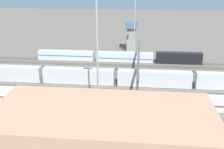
% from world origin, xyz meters
% --- Properties ---
extents(ground_plane, '(400.00, 400.00, 0.00)m').
position_xyz_m(ground_plane, '(0.00, 0.00, 0.00)').
color(ground_plane, '#60594F').
extents(track_bed_0, '(140.00, 2.80, 0.12)m').
position_xyz_m(track_bed_0, '(0.00, -20.00, 0.06)').
color(track_bed_0, '#4C443D').
rests_on(track_bed_0, ground_plane).
extents(track_bed_1, '(140.00, 2.80, 0.12)m').
position_xyz_m(track_bed_1, '(0.00, -15.00, 0.06)').
color(track_bed_1, '#4C443D').
rests_on(track_bed_1, ground_plane).
extents(track_bed_2, '(140.00, 2.80, 0.12)m').
position_xyz_m(track_bed_2, '(0.00, -10.00, 0.06)').
color(track_bed_2, '#3D3833').
rests_on(track_bed_2, ground_plane).
extents(track_bed_3, '(140.00, 2.80, 0.12)m').
position_xyz_m(track_bed_3, '(0.00, -5.00, 0.06)').
color(track_bed_3, '#4C443D').
rests_on(track_bed_3, ground_plane).
extents(track_bed_4, '(140.00, 2.80, 0.12)m').
position_xyz_m(track_bed_4, '(0.00, 0.00, 0.06)').
color(track_bed_4, '#4C443D').
rests_on(track_bed_4, ground_plane).
extents(track_bed_5, '(140.00, 2.80, 0.12)m').
position_xyz_m(track_bed_5, '(0.00, 5.00, 0.06)').
color(track_bed_5, '#3D3833').
rests_on(track_bed_5, ground_plane).
extents(track_bed_6, '(140.00, 2.80, 0.12)m').
position_xyz_m(track_bed_6, '(0.00, 10.00, 0.06)').
color(track_bed_6, '#3D3833').
rests_on(track_bed_6, ground_plane).
extents(track_bed_7, '(140.00, 2.80, 0.12)m').
position_xyz_m(track_bed_7, '(0.00, 15.00, 0.06)').
color(track_bed_7, '#4C443D').
rests_on(track_bed_7, ground_plane).
extents(track_bed_8, '(140.00, 2.80, 0.12)m').
position_xyz_m(track_bed_8, '(0.00, 20.00, 0.06)').
color(track_bed_8, '#4C443D').
rests_on(track_bed_8, ground_plane).
extents(train_on_track_5, '(119.80, 3.00, 5.00)m').
position_xyz_m(train_on_track_5, '(2.79, 5.00, 2.62)').
color(train_on_track_5, silver).
rests_on(train_on_track_5, ground_plane).
extents(train_on_track_0, '(66.40, 3.06, 4.40)m').
position_xyz_m(train_on_track_0, '(-8.30, -20.00, 2.10)').
color(train_on_track_0, black).
rests_on(train_on_track_0, ground_plane).
extents(train_on_track_8, '(95.60, 3.06, 3.80)m').
position_xyz_m(train_on_track_8, '(8.66, 20.00, 2.00)').
color(train_on_track_8, silver).
rests_on(train_on_track_8, ground_plane).
extents(light_mast_0, '(2.80, 0.70, 25.94)m').
position_xyz_m(light_mast_0, '(-14.20, -22.68, 16.64)').
color(light_mast_0, '#9EA0A5').
rests_on(light_mast_0, ground_plane).
extents(light_mast_1, '(2.80, 0.70, 32.56)m').
position_xyz_m(light_mast_1, '(-6.43, 23.60, 20.23)').
color(light_mast_1, '#9EA0A5').
rests_on(light_mast_1, ground_plane).
extents(signal_gantry, '(0.70, 45.00, 8.80)m').
position_xyz_m(signal_gantry, '(-16.25, 0.00, 7.80)').
color(signal_gantry, '#4C4742').
rests_on(signal_gantry, ground_plane).
extents(maintenance_shed, '(39.77, 18.68, 10.88)m').
position_xyz_m(maintenance_shed, '(-10.34, 43.20, 5.44)').
color(maintenance_shed, tan).
rests_on(maintenance_shed, ground_plane).
extents(control_tower, '(6.00, 6.00, 13.74)m').
position_xyz_m(control_tower, '(-12.53, -37.76, 8.02)').
color(control_tower, gray).
rests_on(control_tower, ground_plane).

